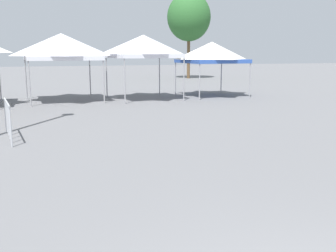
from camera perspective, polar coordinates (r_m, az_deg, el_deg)
canopy_tent_left_of_center at (r=20.26m, az=-15.08°, el=10.95°), size 3.58×3.58×3.27m
canopy_tent_right_of_center at (r=20.41m, az=-3.55°, el=11.36°), size 3.43×3.43×3.24m
canopy_tent_behind_left at (r=21.99m, az=6.34°, el=10.48°), size 3.28×3.28×2.93m
tree_behind_tents_center at (r=37.06m, az=3.02°, el=15.38°), size 3.93×3.93×7.67m
crowd_barrier_by_lift at (r=11.66m, az=-22.13°, el=1.81°), size 0.24×2.10×1.08m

